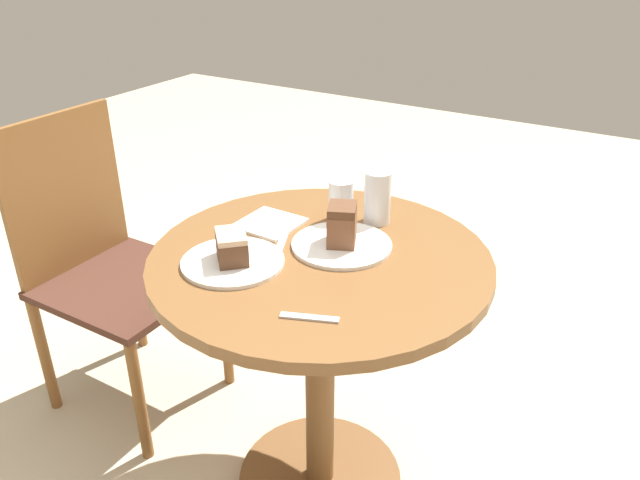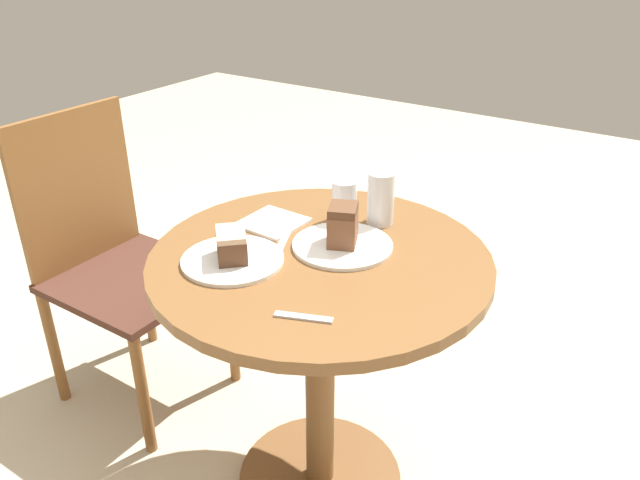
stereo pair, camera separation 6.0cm
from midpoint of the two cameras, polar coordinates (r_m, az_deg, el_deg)
ground_plane at (r=2.00m, az=0.92°, el=-21.09°), size 8.00×8.00×0.00m
table at (r=1.62m, az=1.07°, el=-7.76°), size 0.83×0.83×0.77m
chair at (r=2.14m, az=-17.40°, el=-1.64°), size 0.45×0.47×0.97m
plate_near at (r=1.54m, az=3.17°, el=-0.49°), size 0.25×0.25×0.01m
plate_far at (r=1.49m, az=-6.86°, el=-1.82°), size 0.24×0.24×0.01m
cake_slice_near at (r=1.52m, az=3.23°, el=1.36°), size 0.10×0.10×0.10m
cake_slice_far at (r=1.47m, az=-6.94°, el=-0.45°), size 0.11×0.11×0.07m
glass_lemonade at (r=1.66m, az=3.26°, el=3.36°), size 0.07×0.07×0.11m
glass_water at (r=1.65m, az=6.60°, el=3.62°), size 0.07×0.07×0.14m
napkin_stack at (r=1.66m, az=-3.33°, el=1.60°), size 0.16×0.16×0.01m
fork at (r=1.58m, az=-2.15°, el=0.19°), size 0.17×0.09×0.00m
spoon at (r=1.28m, az=-0.17°, el=-7.09°), size 0.06×0.12×0.00m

